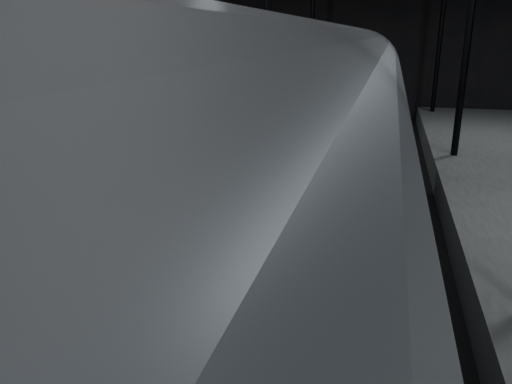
% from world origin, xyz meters
% --- Properties ---
extents(ground, '(44.00, 44.00, 0.00)m').
position_xyz_m(ground, '(0.00, 0.00, 0.00)').
color(ground, black).
rests_on(ground, ground).
extents(platform_left, '(9.00, 43.80, 1.00)m').
position_xyz_m(platform_left, '(-7.50, 0.00, 0.50)').
color(platform_left, '#4B4B49').
rests_on(platform_left, ground).
extents(tactile_strip, '(0.50, 43.80, 0.01)m').
position_xyz_m(tactile_strip, '(-3.25, 0.00, 1.00)').
color(tactile_strip, olive).
rests_on(tactile_strip, platform_left).
extents(track, '(2.40, 43.00, 0.24)m').
position_xyz_m(track, '(0.00, 0.00, 0.07)').
color(track, '#3F3328').
rests_on(track, ground).
extents(train, '(3.12, 20.88, 5.58)m').
position_xyz_m(train, '(-0.00, -3.75, 3.11)').
color(train, '#9C9EA4').
rests_on(train, ground).
extents(woman, '(0.63, 0.52, 1.48)m').
position_xyz_m(woman, '(-5.36, -1.97, 1.74)').
color(woman, '#8D6A56').
rests_on(woman, platform_left).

